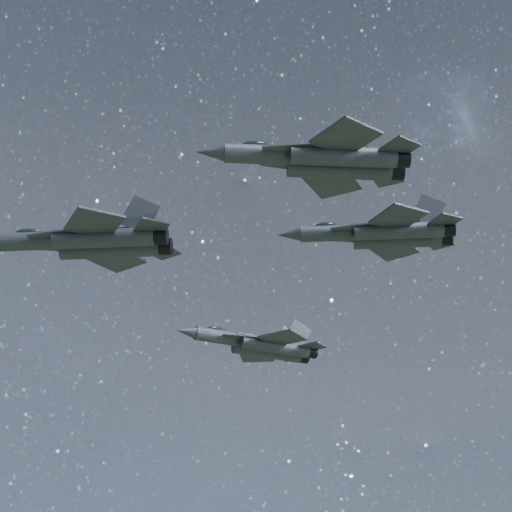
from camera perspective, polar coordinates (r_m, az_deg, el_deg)
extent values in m
cylinder|color=#2B3036|center=(79.68, -14.10, 0.99)|extent=(8.13, 4.18, 1.69)
ellipsoid|color=black|center=(80.45, -14.92, 1.47)|extent=(2.81, 1.91, 0.83)
cube|color=#2B3036|center=(78.05, -10.19, 1.12)|extent=(8.93, 4.40, 1.41)
cylinder|color=#2B3036|center=(76.80, -10.10, 1.17)|extent=(9.16, 4.53, 1.69)
cylinder|color=#2B3036|center=(78.68, -9.72, 0.47)|extent=(9.16, 4.53, 1.69)
cylinder|color=black|center=(75.70, -6.45, 1.32)|extent=(1.84, 1.93, 1.56)
cylinder|color=black|center=(77.61, -6.15, 0.61)|extent=(1.84, 1.93, 1.56)
cube|color=#2B3036|center=(77.78, -13.08, 1.43)|extent=(5.48, 3.83, 0.13)
cube|color=#2B3036|center=(80.28, -12.48, 0.51)|extent=(5.74, 1.94, 0.13)
cube|color=#2B3036|center=(74.71, -10.73, 2.18)|extent=(5.07, 5.47, 0.22)
cube|color=#2B3036|center=(81.10, -9.42, -0.18)|extent=(6.21, 6.13, 0.22)
cube|color=#2B3036|center=(74.65, -6.97, 1.93)|extent=(2.97, 3.14, 0.16)
cube|color=#2B3036|center=(79.03, -6.26, 0.30)|extent=(3.68, 3.66, 0.16)
cube|color=#2B3036|center=(76.76, -7.76, 2.73)|extent=(3.52, 1.66, 3.85)
cube|color=#2B3036|center=(79.11, -7.36, 1.82)|extent=(3.70, 1.09, 3.85)
cylinder|color=#2B3036|center=(98.46, -2.01, -5.47)|extent=(7.74, 3.07, 1.60)
cone|color=#2B3036|center=(96.74, -4.69, -5.04)|extent=(2.69, 1.89, 1.43)
ellipsoid|color=black|center=(98.27, -2.66, -4.94)|extent=(2.60, 1.54, 0.79)
cube|color=#2B3036|center=(100.54, 0.79, -5.93)|extent=(8.53, 3.17, 1.33)
cylinder|color=#2B3036|center=(99.69, 1.26, -6.04)|extent=(8.74, 3.28, 1.60)
cylinder|color=#2B3036|center=(101.43, 0.74, -6.38)|extent=(8.74, 3.28, 1.60)
cylinder|color=black|center=(101.78, 3.65, -6.40)|extent=(1.60, 1.71, 1.47)
cylinder|color=black|center=(103.48, 3.10, -6.73)|extent=(1.60, 1.71, 1.47)
cube|color=#2B3036|center=(97.93, -0.69, -5.45)|extent=(5.33, 1.17, 0.12)
cube|color=#2B3036|center=(100.31, -1.36, -5.93)|extent=(5.35, 3.08, 0.12)
cube|color=#2B3036|center=(97.61, 1.80, -5.49)|extent=(5.85, 5.87, 0.20)
cube|color=#2B3036|center=(103.51, 0.04, -6.65)|extent=(5.19, 5.49, 0.20)
cube|color=#2B3036|center=(100.56, 3.80, -6.04)|extent=(3.46, 3.48, 0.15)
cube|color=#2B3036|center=(104.48, 2.55, -6.81)|extent=(3.05, 3.17, 0.15)
cube|color=#2B3036|center=(101.42, 2.82, -5.19)|extent=(3.56, 0.64, 3.64)
cube|color=#2B3036|center=(103.55, 2.16, -5.63)|extent=(3.46, 1.15, 3.64)
cylinder|color=#2B3036|center=(73.05, 1.02, 6.76)|extent=(8.09, 2.97, 1.67)
cone|color=#2B3036|center=(72.82, -3.04, 6.91)|extent=(2.78, 1.91, 1.50)
ellipsoid|color=black|center=(73.39, 0.00, 7.33)|extent=(2.70, 1.54, 0.82)
cube|color=#2B3036|center=(73.68, 5.36, 6.53)|extent=(8.92, 3.05, 1.39)
cylinder|color=#2B3036|center=(72.60, 5.84, 6.63)|extent=(9.15, 3.15, 1.67)
cylinder|color=#2B3036|center=(74.40, 5.57, 5.77)|extent=(9.15, 3.15, 1.67)
cylinder|color=black|center=(73.56, 9.65, 6.42)|extent=(1.63, 1.75, 1.54)
cylinder|color=black|center=(75.34, 9.28, 5.58)|extent=(1.63, 1.75, 1.54)
cube|color=#2B3036|center=(71.95, 2.66, 7.21)|extent=(5.62, 3.06, 0.13)
cube|color=#2B3036|center=(74.39, 2.40, 6.03)|extent=(5.59, 1.31, 0.13)
cube|color=#2B3036|center=(70.54, 6.01, 7.87)|extent=(5.51, 5.80, 0.21)
cube|color=#2B3036|center=(76.66, 5.10, 4.93)|extent=(6.10, 6.14, 0.21)
cube|color=#2B3036|center=(72.43, 9.55, 7.15)|extent=(3.24, 3.37, 0.16)
cube|color=#2B3036|center=(76.52, 8.73, 5.20)|extent=(3.60, 3.63, 0.16)
cube|color=#2B3036|center=(74.03, 8.20, 7.95)|extent=(3.65, 1.09, 3.81)
cube|color=#2B3036|center=(76.23, 7.79, 6.86)|extent=(3.73, 0.64, 3.81)
cylinder|color=#2B3036|center=(86.64, 5.57, 1.54)|extent=(7.85, 3.99, 1.63)
cone|color=#2B3036|center=(86.66, 2.25, 1.43)|extent=(2.84, 2.18, 1.46)
ellipsoid|color=black|center=(86.97, 4.72, 1.97)|extent=(2.71, 1.83, 0.80)
cube|color=#2B3036|center=(86.93, 9.15, 1.62)|extent=(8.63, 4.20, 1.36)
cylinder|color=#2B3036|center=(85.83, 9.50, 1.66)|extent=(8.85, 4.32, 1.63)
cylinder|color=#2B3036|center=(87.70, 9.40, 1.05)|extent=(8.85, 4.32, 1.63)
cylinder|color=black|center=(86.41, 12.67, 1.76)|extent=(1.77, 1.86, 1.51)
cylinder|color=black|center=(88.27, 12.51, 1.15)|extent=(1.77, 1.86, 1.51)
cube|color=#2B3036|center=(85.40, 6.84, 1.93)|extent=(5.30, 3.67, 0.13)
cube|color=#2B3036|center=(87.92, 6.79, 1.09)|extent=(5.54, 1.84, 0.13)
cube|color=#2B3036|center=(83.67, 9.46, 2.55)|extent=(4.92, 5.30, 0.21)
cube|color=#2B3036|center=(90.02, 9.15, 0.46)|extent=(6.00, 5.93, 0.21)
cube|color=#2B3036|center=(85.24, 12.49, 2.29)|extent=(2.88, 3.04, 0.16)
cube|color=#2B3036|center=(89.51, 12.13, 0.88)|extent=(3.55, 3.53, 0.16)
cube|color=#2B3036|center=(86.83, 11.41, 2.97)|extent=(3.41, 1.58, 3.72)
cube|color=#2B3036|center=(89.14, 11.24, 2.18)|extent=(3.58, 1.03, 3.72)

